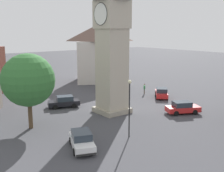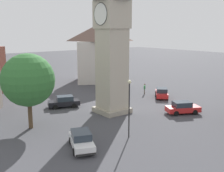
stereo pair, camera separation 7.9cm
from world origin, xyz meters
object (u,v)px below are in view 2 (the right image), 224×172
Objects in this scene: building_terrace_right at (100,52)px; lamp_post at (129,100)px; car_silver_kerb at (183,108)px; tree at (28,80)px; car_red_corner at (162,93)px; pedestrian at (145,88)px; car_black_far at (64,102)px; clock_tower at (112,21)px; car_white_side at (109,86)px; car_blue_kerb at (81,140)px.

building_terrace_right is 30.35m from lamp_post.
tree is at bearing -111.74° from car_silver_kerb.
car_red_corner is 17.23m from lamp_post.
pedestrian is at bearing 100.62° from tree.
car_silver_kerb is 8.28m from car_red_corner.
car_silver_kerb is 0.36× the size of building_terrace_right.
car_black_far is 0.36× the size of building_terrace_right.
clock_tower reaches higher than car_white_side.
car_black_far is (-11.67, -10.09, 0.00)m from car_silver_kerb.
building_terrace_right is (-25.39, 20.43, 5.11)m from car_blue_kerb.
tree is 28.16m from building_terrace_right.
clock_tower is 4.31× the size of car_silver_kerb.
car_blue_kerb is 0.57× the size of tree.
car_red_corner and car_white_side have the same top height.
tree is at bearing -142.39° from lamp_post.
building_terrace_right is at bearing 153.86° from car_white_side.
car_black_far is 0.79× the size of lamp_post.
clock_tower reaches higher than car_silver_kerb.
car_red_corner is at bearing 4.67° from pedestrian.
car_silver_kerb is at bearing -4.28° from car_white_side.
car_blue_kerb is at bearing -58.93° from pedestrian.
clock_tower is at bearing 152.75° from lamp_post.
car_silver_kerb is 2.63× the size of pedestrian.
car_black_far is 13.62m from lamp_post.
car_silver_kerb is 11.26m from pedestrian.
building_terrace_right is at bearing 149.24° from lamp_post.
clock_tower reaches higher than lamp_post.
clock_tower is 3.41× the size of lamp_post.
car_silver_kerb is 25.43m from building_terrace_right.
car_black_far is (4.76, -11.32, 0.00)m from car_white_side.
car_silver_kerb is (-1.01, 15.30, 0.00)m from car_blue_kerb.
clock_tower reaches higher than car_blue_kerb.
tree is 0.64× the size of building_terrace_right.
car_white_side is at bearing 175.72° from car_silver_kerb.
lamp_post is at bearing -32.67° from car_white_side.
building_terrace_right reaches higher than car_silver_kerb.
lamp_post is at bearing 82.81° from car_blue_kerb.
tree is (-0.78, -10.29, -6.01)m from clock_tower.
lamp_post is at bearing -81.02° from car_silver_kerb.
car_red_corner is at bearing 149.66° from car_silver_kerb.
building_terrace_right is (-7.95, 3.90, 5.11)m from car_white_side.
car_red_corner is 18.00m from building_terrace_right.
car_silver_kerb is at bearing 98.98° from lamp_post.
car_red_corner is at bearing 96.68° from clock_tower.
car_black_far is 14.04m from pedestrian.
car_white_side is (-17.44, 16.53, 0.00)m from car_blue_kerb.
pedestrian is (-3.41, -0.28, 0.25)m from car_red_corner.
tree reaches higher than pedestrian.
car_silver_kerb is 15.43m from car_black_far.
car_blue_kerb is at bearing -51.95° from clock_tower.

